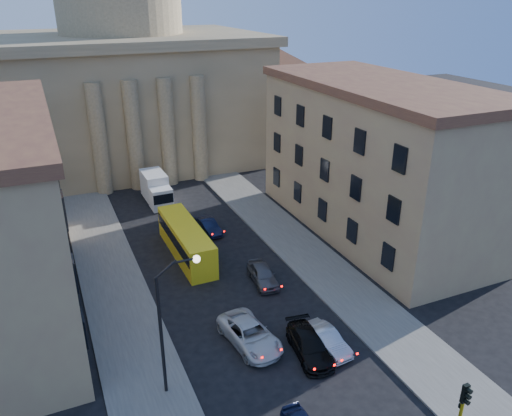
{
  "coord_description": "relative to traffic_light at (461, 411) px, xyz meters",
  "views": [
    {
      "loc": [
        -11.85,
        -15.22,
        22.03
      ],
      "look_at": [
        1.98,
        16.22,
        7.13
      ],
      "focal_mm": 35.0,
      "sensor_mm": 36.0,
      "label": 1
    }
  ],
  "objects": [
    {
      "name": "sidewalk_left",
      "position": [
        -13.8,
        20.0,
        -2.51
      ],
      "size": [
        5.0,
        60.0,
        0.15
      ],
      "primitive_type": "cube",
      "color": "#57544F",
      "rests_on": "ground"
    },
    {
      "name": "sidewalk_right",
      "position": [
        3.2,
        20.0,
        -2.51
      ],
      "size": [
        5.0,
        60.0,
        0.15
      ],
      "primitive_type": "cube",
      "color": "#57544F",
      "rests_on": "ground"
    },
    {
      "name": "church",
      "position": [
        -5.3,
        57.47,
        9.29
      ],
      "size": [
        68.02,
        28.76,
        36.6
      ],
      "color": "#79694A",
      "rests_on": "ground"
    },
    {
      "name": "building_right",
      "position": [
        11.7,
        24.0,
        4.84
      ],
      "size": [
        11.6,
        26.6,
        14.7
      ],
      "color": "tan",
      "rests_on": "ground"
    },
    {
      "name": "traffic_light",
      "position": [
        0.0,
        0.0,
        0.0
      ],
      "size": [
        0.34,
        0.29,
        4.3
      ],
      "color": "gold",
      "rests_on": "ground"
    },
    {
      "name": "street_lamp",
      "position": [
        -12.27,
        10.0,
        2.7
      ],
      "size": [
        2.62,
        0.44,
        8.83
      ],
      "color": "black",
      "rests_on": "ground"
    },
    {
      "name": "car_right_near",
      "position": [
        -1.94,
        9.66,
        -1.9
      ],
      "size": [
        1.86,
        4.26,
        1.36
      ],
      "primitive_type": "imported",
      "rotation": [
        0.0,
        0.0,
        0.1
      ],
      "color": "#B0B3B8",
      "rests_on": "ground"
    },
    {
      "name": "car_left_mid",
      "position": [
        -6.46,
        12.12,
        -1.8
      ],
      "size": [
        3.31,
        5.92,
        1.56
      ],
      "primitive_type": "imported",
      "rotation": [
        0.0,
        0.0,
        0.13
      ],
      "color": "silver",
      "rests_on": "ground"
    },
    {
      "name": "car_right_mid",
      "position": [
        -3.3,
        9.57,
        -1.87
      ],
      "size": [
        2.68,
        5.19,
        1.44
      ],
      "primitive_type": "imported",
      "rotation": [
        0.0,
        0.0,
        -0.14
      ],
      "color": "black",
      "rests_on": "ground"
    },
    {
      "name": "car_right_far",
      "position": [
        -2.42,
        18.91,
        -1.84
      ],
      "size": [
        2.24,
        4.57,
        1.5
      ],
      "primitive_type": "imported",
      "rotation": [
        0.0,
        0.0,
        -0.11
      ],
      "color": "#4E4D52",
      "rests_on": "ground"
    },
    {
      "name": "car_right_distant",
      "position": [
        -3.52,
        29.61,
        -1.9
      ],
      "size": [
        1.83,
        4.26,
        1.36
      ],
      "primitive_type": "imported",
      "rotation": [
        0.0,
        0.0,
        0.1
      ],
      "color": "black",
      "rests_on": "ground"
    },
    {
      "name": "city_bus",
      "position": [
        -6.82,
        25.94,
        -1.0
      ],
      "size": [
        2.54,
        10.49,
        2.95
      ],
      "rotation": [
        0.0,
        0.0,
        0.01
      ],
      "color": "yellow",
      "rests_on": "ground"
    },
    {
      "name": "box_truck",
      "position": [
        -6.33,
        39.42,
        -1.04
      ],
      "size": [
        2.46,
        6.0,
        3.27
      ],
      "rotation": [
        0.0,
        0.0,
        0.02
      ],
      "color": "silver",
      "rests_on": "ground"
    }
  ]
}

